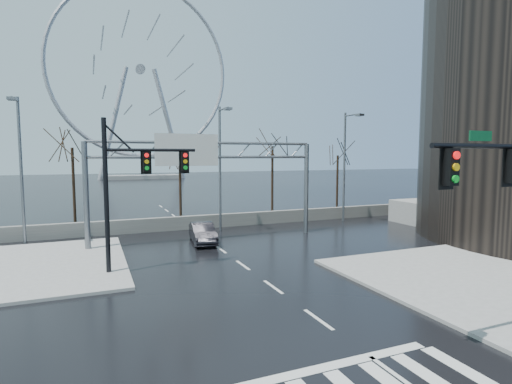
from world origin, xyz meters
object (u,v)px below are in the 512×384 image
signal_mast_far (129,181)px  car (203,233)px  sign_gantry (203,169)px  ferris_wheel (140,77)px

signal_mast_far → car: (5.29, 5.44, -4.13)m
sign_gantry → ferris_wheel: size_ratio=0.32×
car → sign_gantry: bearing=76.4°
ferris_wheel → signal_mast_far: bearing=-97.2°
car → ferris_wheel: bearing=92.6°
sign_gantry → car: 4.51m
signal_mast_far → sign_gantry: 8.14m
ferris_wheel → car: (-5.58, -80.60, -25.43)m
car → signal_mast_far: bearing=-127.6°
signal_mast_far → ferris_wheel: size_ratio=0.16×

